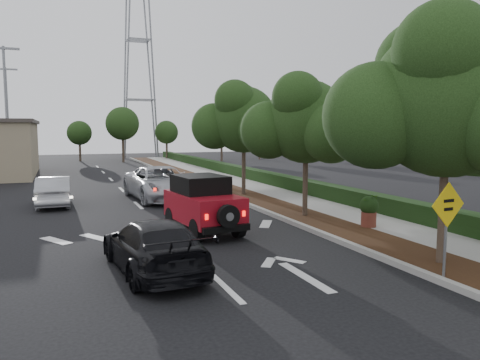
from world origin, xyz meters
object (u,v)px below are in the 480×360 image
red_jeep (201,203)px  black_suv_oncoming (154,246)px  silver_suv_ahead (161,183)px  speed_hump_sign (447,217)px

red_jeep → black_suv_oncoming: red_jeep is taller
red_jeep → silver_suv_ahead: 7.83m
red_jeep → silver_suv_ahead: size_ratio=0.66×
black_suv_oncoming → speed_hump_sign: size_ratio=2.05×
silver_suv_ahead → black_suv_oncoming: silver_suv_ahead is taller
red_jeep → speed_hump_sign: size_ratio=1.77×
red_jeep → black_suv_oncoming: 4.61m
black_suv_oncoming → speed_hump_sign: 6.88m
red_jeep → speed_hump_sign: 8.00m
silver_suv_ahead → speed_hump_sign: speed_hump_sign is taller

